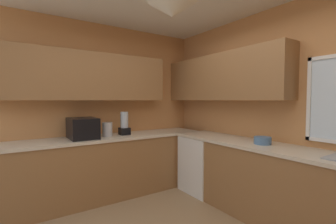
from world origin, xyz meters
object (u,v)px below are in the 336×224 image
at_px(dishwasher, 204,164).
at_px(kettle, 108,129).
at_px(blender_appliance, 124,124).
at_px(microwave, 83,128).
at_px(bowl, 263,140).

height_order(dishwasher, kettle, kettle).
distance_m(dishwasher, blender_appliance, 1.41).
bearing_deg(microwave, blender_appliance, 90.00).
distance_m(dishwasher, microwave, 1.93).
xyz_separation_m(dishwasher, microwave, (-0.66, -1.70, 0.62)).
height_order(microwave, blender_appliance, blender_appliance).
distance_m(microwave, blender_appliance, 0.63).
distance_m(microwave, kettle, 0.36).
bearing_deg(blender_appliance, dishwasher, 58.38).
bearing_deg(kettle, microwave, -93.24).
height_order(kettle, bowl, kettle).
bearing_deg(kettle, bowl, 39.83).
bearing_deg(blender_appliance, microwave, -90.00).
bearing_deg(kettle, dishwasher, 64.61).
bearing_deg(dishwasher, bowl, 1.70).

